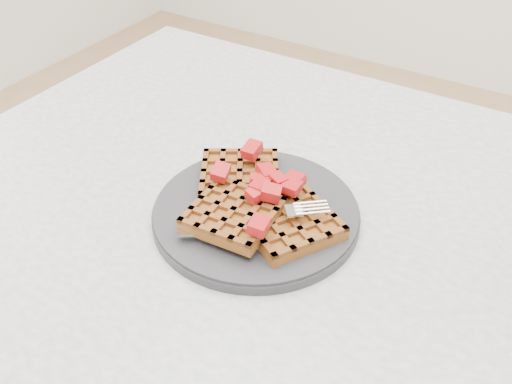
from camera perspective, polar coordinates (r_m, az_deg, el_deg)
table at (r=0.74m, az=9.85°, el=-12.25°), size 1.20×0.80×0.75m
plate at (r=0.68m, az=0.00°, el=-2.12°), size 0.25×0.25×0.02m
waffles at (r=0.67m, az=-0.16°, el=-1.04°), size 0.23×0.19×0.03m
strawberry_pile at (r=0.65m, az=0.00°, el=0.97°), size 0.15×0.15×0.02m
fork at (r=0.64m, az=0.86°, el=-3.44°), size 0.15×0.13×0.02m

